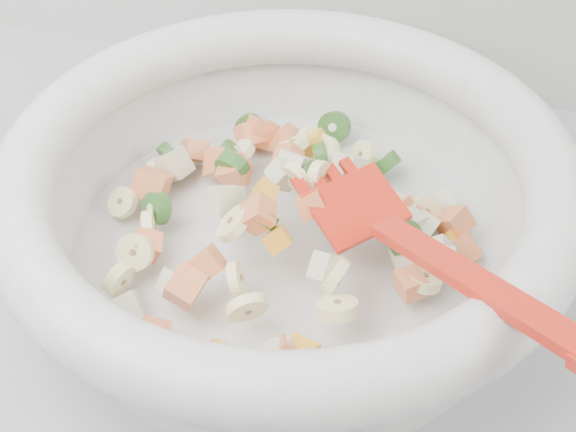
# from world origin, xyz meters

# --- Properties ---
(mixing_bowl) EXTENTS (0.41, 0.40, 0.13)m
(mixing_bowl) POSITION_xyz_m (0.04, 1.48, 0.96)
(mixing_bowl) COLOR silver
(mixing_bowl) RESTS_ON counter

